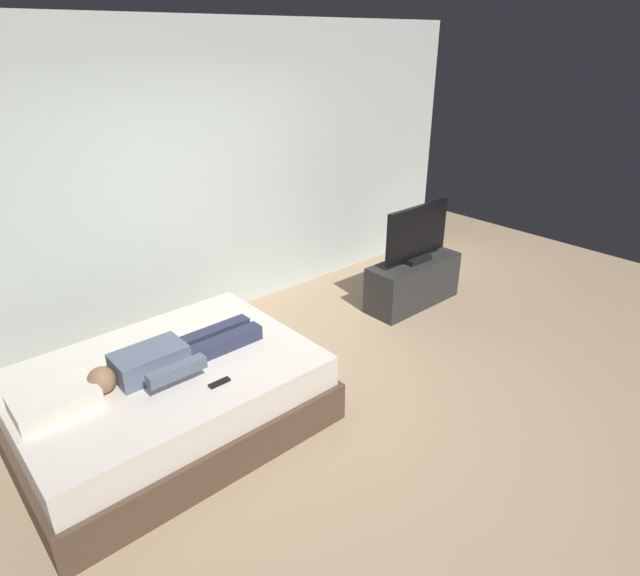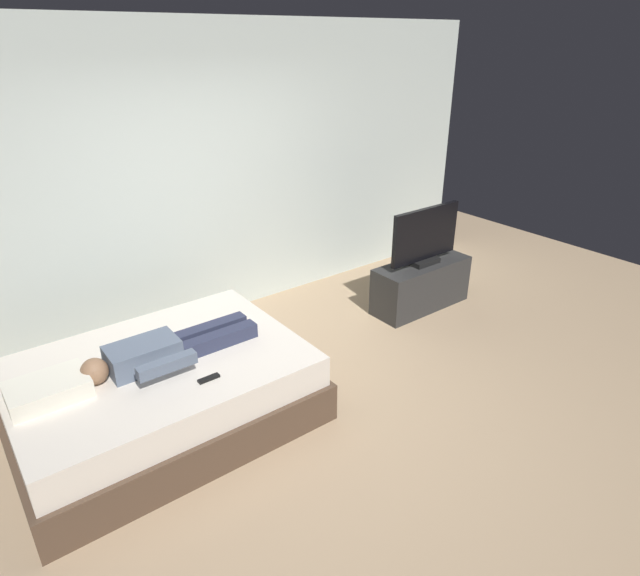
{
  "view_description": "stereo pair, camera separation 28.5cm",
  "coord_description": "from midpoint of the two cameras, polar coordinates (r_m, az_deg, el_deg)",
  "views": [
    {
      "loc": [
        -2.24,
        -2.5,
        2.63
      ],
      "look_at": [
        0.48,
        0.59,
        0.69
      ],
      "focal_mm": 30.12,
      "sensor_mm": 36.0,
      "label": 1
    },
    {
      "loc": [
        -2.02,
        -2.68,
        2.63
      ],
      "look_at": [
        0.48,
        0.59,
        0.69
      ],
      "focal_mm": 30.12,
      "sensor_mm": 36.0,
      "label": 2
    }
  ],
  "objects": [
    {
      "name": "remote",
      "position": [
        3.69,
        -9.55,
        -9.5
      ],
      "size": [
        0.15,
        0.04,
        0.02
      ],
      "primitive_type": "cube",
      "color": "black",
      "rests_on": "bed"
    },
    {
      "name": "back_wall",
      "position": [
        5.38,
        -8.44,
        11.74
      ],
      "size": [
        6.4,
        0.1,
        2.8
      ],
      "primitive_type": "cube",
      "color": "silver",
      "rests_on": "ground"
    },
    {
      "name": "pillow",
      "position": [
        3.8,
        -25.03,
        -9.8
      ],
      "size": [
        0.48,
        0.34,
        0.12
      ],
      "primitive_type": "cube",
      "color": "silver",
      "rests_on": "bed"
    },
    {
      "name": "bed",
      "position": [
        4.13,
        -14.48,
        -10.67
      ],
      "size": [
        2.07,
        1.52,
        0.54
      ],
      "color": "brown",
      "rests_on": "ground"
    },
    {
      "name": "tv_stand",
      "position": [
        5.78,
        12.06,
        0.29
      ],
      "size": [
        1.1,
        0.4,
        0.5
      ],
      "primitive_type": "cube",
      "color": "#2D2D2D",
      "rests_on": "ground"
    },
    {
      "name": "ground_plane",
      "position": [
        4.27,
        1.66,
        -12.87
      ],
      "size": [
        10.0,
        10.0,
        0.0
      ],
      "primitive_type": "plane",
      "color": "tan"
    },
    {
      "name": "person",
      "position": [
        3.92,
        -14.44,
        -6.54
      ],
      "size": [
        1.26,
        0.46,
        0.18
      ],
      "color": "slate",
      "rests_on": "bed"
    },
    {
      "name": "tv",
      "position": [
        5.58,
        12.55,
        5.28
      ],
      "size": [
        0.88,
        0.2,
        0.59
      ],
      "color": "black",
      "rests_on": "tv_stand"
    }
  ]
}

